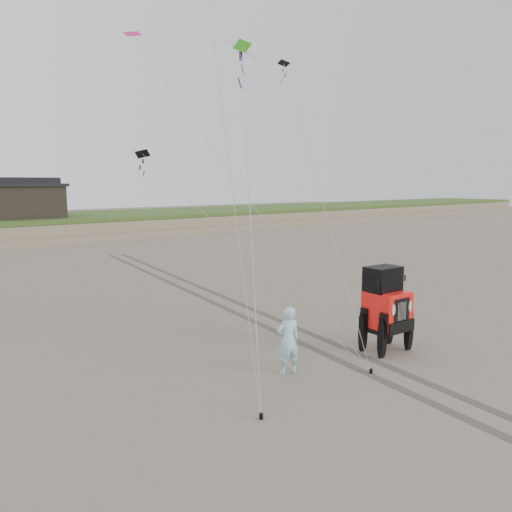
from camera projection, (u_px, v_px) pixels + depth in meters
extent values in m
plane|color=#6B6054|center=(343.00, 373.00, 12.29)|extent=(160.00, 160.00, 0.00)
cube|color=#7A6B54|center=(14.00, 243.00, 36.44)|extent=(160.00, 3.50, 0.50)
cube|color=black|center=(21.00, 202.00, 41.51)|extent=(6.00, 5.00, 2.60)
cube|color=black|center=(19.00, 185.00, 41.30)|extent=(6.40, 5.40, 0.25)
cube|color=black|center=(19.00, 180.00, 41.25)|extent=(6.40, 1.20, 0.50)
imported|color=#8AB9D6|center=(288.00, 340.00, 12.15)|extent=(0.69, 0.54, 1.67)
cube|color=black|center=(284.00, 63.00, 17.61)|extent=(0.40, 0.29, 0.19)
cube|color=#D41A6E|center=(132.00, 34.00, 16.31)|extent=(0.51, 0.37, 0.29)
cube|color=#46CF24|center=(242.00, 46.00, 19.91)|extent=(0.80, 0.48, 0.36)
cube|color=#601887|center=(240.00, 49.00, 22.14)|extent=(1.29, 0.95, 0.63)
cube|color=black|center=(143.00, 154.00, 16.85)|extent=(0.48, 0.44, 0.31)
cylinder|color=black|center=(261.00, 416.00, 9.87)|extent=(0.08, 0.08, 0.12)
cylinder|color=black|center=(371.00, 371.00, 12.23)|extent=(0.08, 0.08, 0.12)
cube|color=#4C443D|center=(214.00, 303.00, 19.43)|extent=(4.42, 29.74, 0.01)
cube|color=#4C443D|center=(230.00, 300.00, 19.93)|extent=(4.42, 29.74, 0.01)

